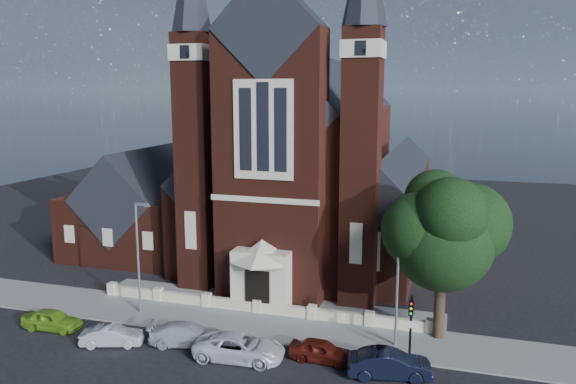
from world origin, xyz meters
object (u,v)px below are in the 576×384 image
(church, at_px, (315,170))
(street_lamp_right, at_px, (399,276))
(street_lamp_left, at_px, (139,252))
(car_silver_b, at_px, (187,334))
(parish_hall, at_px, (144,212))
(traffic_signal, at_px, (411,319))
(street_tree, at_px, (445,235))
(car_silver_a, at_px, (112,336))
(car_dark_red, at_px, (321,351))
(car_lime_van, at_px, (52,320))
(car_white_suv, at_px, (239,347))
(car_navy, at_px, (390,364))

(church, distance_m, street_lamp_right, 21.76)
(street_lamp_left, xyz_separation_m, car_silver_b, (5.40, -3.50, -3.90))
(parish_hall, distance_m, traffic_signal, 31.20)
(church, xyz_separation_m, street_lamp_left, (-7.91, -18.94, -3.59))
(street_tree, bearing_deg, car_silver_b, -160.97)
(street_tree, bearing_deg, car_silver_a, -161.13)
(car_dark_red, bearing_deg, traffic_signal, -70.13)
(church, distance_m, car_lime_van, 27.12)
(street_lamp_left, bearing_deg, car_white_suv, -25.22)
(street_tree, height_order, street_lamp_right, street_tree)
(street_lamp_right, height_order, car_white_suv, street_lamp_right)
(parish_hall, relative_size, street_tree, 1.14)
(car_silver_b, distance_m, car_navy, 12.62)
(street_lamp_right, distance_m, car_lime_van, 22.98)
(traffic_signal, bearing_deg, parish_hall, 150.02)
(car_lime_van, relative_size, car_white_suv, 0.74)
(street_tree, bearing_deg, car_lime_van, -166.82)
(street_lamp_right, height_order, car_dark_red, street_lamp_right)
(parish_hall, height_order, car_lime_van, parish_hall)
(street_lamp_right, xyz_separation_m, car_silver_b, (-12.60, -3.50, -3.90))
(church, relative_size, street_lamp_right, 4.31)
(car_silver_b, bearing_deg, parish_hall, 23.41)
(parish_hall, bearing_deg, traffic_signal, -29.98)
(street_lamp_right, xyz_separation_m, car_navy, (0.02, -3.91, -3.83))
(car_silver_a, height_order, car_navy, car_navy)
(church, distance_m, street_tree, 21.38)
(parish_hall, height_order, car_navy, parish_hall)
(church, xyz_separation_m, car_silver_a, (-6.96, -23.92, -7.56))
(parish_hall, bearing_deg, car_silver_a, -64.53)
(street_lamp_left, xyz_separation_m, traffic_signal, (18.91, -1.57, -2.02))
(traffic_signal, distance_m, car_navy, 3.08)
(traffic_signal, height_order, car_navy, traffic_signal)
(street_lamp_left, distance_m, traffic_signal, 19.08)
(street_lamp_left, relative_size, car_navy, 1.73)
(street_lamp_left, xyz_separation_m, car_lime_van, (-4.27, -4.09, -3.92))
(street_tree, relative_size, car_dark_red, 2.81)
(street_lamp_right, height_order, traffic_signal, street_lamp_right)
(car_dark_red, bearing_deg, car_lime_van, 95.11)
(parish_hall, relative_size, car_silver_b, 2.55)
(street_tree, xyz_separation_m, car_silver_a, (-19.56, -6.68, -6.33))
(car_silver_a, distance_m, car_dark_red, 13.11)
(car_lime_van, height_order, car_silver_b, car_silver_b)
(church, xyz_separation_m, street_tree, (12.60, -17.23, -1.23))
(parish_hall, height_order, car_silver_b, parish_hall)
(street_lamp_right, bearing_deg, parish_hall, 151.78)
(church, relative_size, car_white_suv, 6.44)
(street_lamp_right, bearing_deg, car_dark_red, -142.12)
(street_lamp_left, relative_size, car_dark_red, 2.12)
(traffic_signal, relative_size, car_white_suv, 0.74)
(church, height_order, traffic_signal, church)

